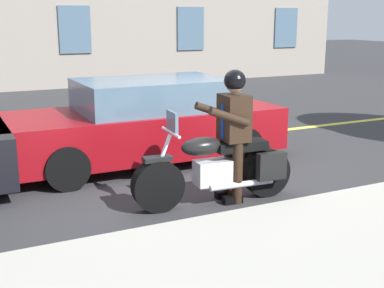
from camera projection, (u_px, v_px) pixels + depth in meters
name	position (u px, v px, depth m)	size (l,w,h in m)	color
ground_plane	(199.00, 172.00, 8.14)	(80.00, 80.00, 0.00)	#333335
lane_center_stripe	(152.00, 145.00, 9.88)	(60.00, 0.16, 0.01)	#E5DB4C
motorcycle_main	(219.00, 169.00, 6.71)	(2.22, 0.68, 1.26)	black
rider_main	(233.00, 124.00, 6.64)	(0.65, 0.58, 1.74)	black
car_silver	(145.00, 122.00, 8.52)	(4.60, 1.92, 1.40)	maroon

